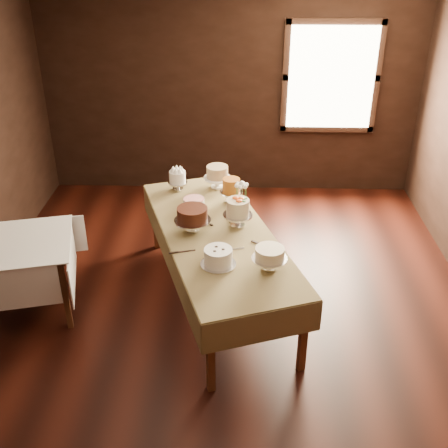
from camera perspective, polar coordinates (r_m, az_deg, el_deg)
floor at (r=5.32m, az=-0.07°, el=-10.03°), size 5.00×6.00×0.01m
ceiling at (r=4.16m, az=-0.09°, el=21.39°), size 5.00×6.00×0.01m
wall_back at (r=7.39m, az=0.70°, el=13.76°), size 5.00×0.02×2.80m
window at (r=7.37m, az=11.21°, el=14.80°), size 1.10×0.05×1.30m
display_table at (r=5.19m, az=-0.72°, el=-1.42°), size 1.74×2.70×0.78m
side_table at (r=5.41m, az=-20.43°, el=-2.63°), size 1.10×1.10×0.77m
cake_meringue at (r=5.97m, az=-4.89°, el=4.51°), size 0.21×0.21×0.23m
cake_speckled at (r=6.00m, az=-0.71°, el=4.87°), size 0.32×0.32×0.26m
cake_lattice at (r=5.58m, az=-3.17°, el=2.09°), size 0.28×0.28×0.10m
cake_caramel at (r=5.68m, az=0.76°, el=3.41°), size 0.25×0.25×0.28m
cake_chocolate at (r=5.15m, az=-3.32°, el=0.42°), size 0.35×0.35×0.25m
cake_flowers at (r=5.21m, az=1.44°, el=1.02°), size 0.29×0.29×0.29m
cake_swirl at (r=4.65m, az=-0.61°, el=-3.53°), size 0.34×0.34×0.16m
cake_cream at (r=4.60m, az=4.79°, el=-3.69°), size 0.33×0.33×0.22m
cake_server_a at (r=4.90m, az=1.26°, el=-2.62°), size 0.24×0.10×0.01m
cake_server_b at (r=4.95m, az=4.49°, el=-2.39°), size 0.21×0.16×0.01m
cake_server_c at (r=5.37m, az=-2.40°, el=0.44°), size 0.19×0.19×0.01m
cake_server_d at (r=5.46m, az=0.94°, el=0.98°), size 0.06×0.24×0.01m
cake_server_e at (r=4.88m, az=-3.88°, el=-2.86°), size 0.24×0.09×0.01m
flower_vase at (r=5.50m, az=1.81°, el=1.81°), size 0.15×0.15×0.12m
flower_bouquet at (r=5.42m, az=1.84°, el=3.50°), size 0.14×0.14×0.20m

